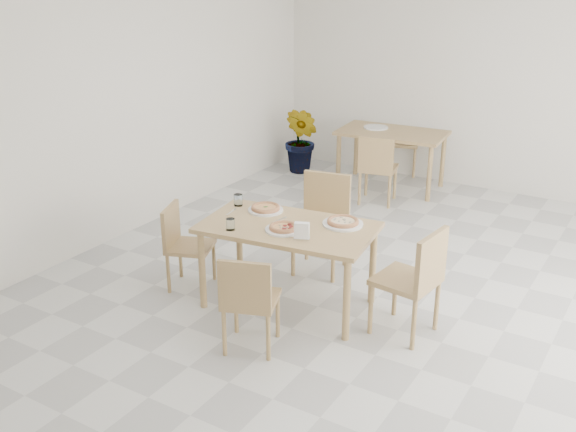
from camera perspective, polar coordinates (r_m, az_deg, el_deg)
The scene contains 21 objects.
main_table at distance 5.69m, azimuth 0.00°, elevation -1.60°, with size 1.54×1.00×0.75m.
chair_south at distance 5.11m, azimuth -3.37°, elevation -6.87°, with size 0.51×0.51×0.81m.
chair_north at distance 6.46m, azimuth 2.97°, elevation 0.06°, with size 0.54×0.54×0.93m.
chair_west at distance 6.19m, azimuth -8.94°, elevation -2.06°, with size 0.50×0.50×0.78m.
chair_east at distance 5.38m, azimuth 10.79°, elevation -4.98°, with size 0.50×0.50×0.91m.
plate_margherita at distance 5.97m, azimuth -1.91°, elevation 0.51°, with size 0.31×0.31×0.02m, color white.
plate_mushroom at distance 5.68m, azimuth 4.66°, elevation -0.66°, with size 0.34×0.34×0.02m, color white.
plate_pepperoni at distance 5.55m, azimuth -0.39°, elevation -1.16°, with size 0.30×0.30×0.02m, color white.
pizza_margherita at distance 5.97m, azimuth -1.91°, elevation 0.71°, with size 0.34×0.34×0.03m.
pizza_mushroom at distance 5.68m, azimuth 4.67°, elevation -0.45°, with size 0.32×0.32×0.03m.
pizza_pepperoni at distance 5.54m, azimuth -0.39°, elevation -0.94°, with size 0.31×0.31×0.03m.
tumbler_a at distance 5.57m, azimuth -4.89°, elevation -0.70°, with size 0.07×0.07×0.10m, color white.
tumbler_b at distance 6.10m, azimuth -4.24°, elevation 1.36°, with size 0.08×0.08×0.11m, color white.
napkin_holder at distance 5.36m, azimuth 1.17°, elevation -1.31°, with size 0.14×0.11×0.14m.
fork_a at distance 5.96m, azimuth -4.83°, elevation 0.34°, with size 0.01×0.17×0.01m, color silver.
fork_b at distance 5.77m, azimuth -0.70°, elevation -0.32°, with size 0.01×0.17×0.01m, color silver.
second_table at distance 8.84m, azimuth 8.79°, elevation 6.51°, with size 1.41×0.88×0.75m.
chair_back_s at distance 8.22m, azimuth 7.56°, elevation 4.31°, with size 0.51×0.51×0.86m.
chair_back_n at distance 9.58m, azimuth 9.86°, elevation 6.60°, with size 0.52×0.52×0.85m.
plate_empty at distance 8.96m, azimuth 7.44°, elevation 7.45°, with size 0.32×0.32×0.02m, color white.
potted_plant at distance 9.38m, azimuth 1.19°, elevation 6.43°, with size 0.52×0.42×0.94m, color #347122.
Camera 1 is at (2.12, -5.00, 2.88)m, focal length 42.00 mm.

